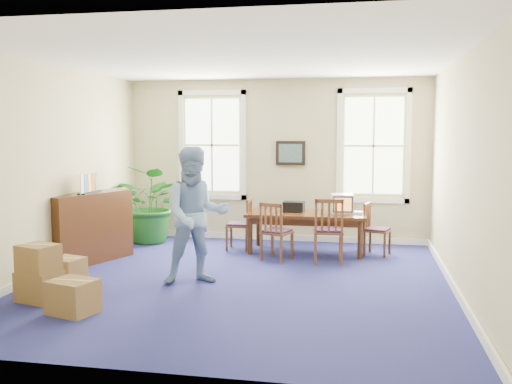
% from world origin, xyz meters
% --- Properties ---
extents(floor, '(6.50, 6.50, 0.00)m').
position_xyz_m(floor, '(0.00, 0.00, 0.00)').
color(floor, navy).
rests_on(floor, ground).
extents(ceiling, '(6.50, 6.50, 0.00)m').
position_xyz_m(ceiling, '(0.00, 0.00, 3.20)').
color(ceiling, white).
rests_on(ceiling, ground).
extents(wall_back, '(6.50, 0.00, 6.50)m').
position_xyz_m(wall_back, '(0.00, 3.25, 1.60)').
color(wall_back, '#BAB485').
rests_on(wall_back, ground).
extents(wall_front, '(6.50, 0.00, 6.50)m').
position_xyz_m(wall_front, '(0.00, -3.25, 1.60)').
color(wall_front, '#BAB485').
rests_on(wall_front, ground).
extents(wall_left, '(0.00, 6.50, 6.50)m').
position_xyz_m(wall_left, '(-3.00, 0.00, 1.60)').
color(wall_left, '#BAB485').
rests_on(wall_left, ground).
extents(wall_right, '(0.00, 6.50, 6.50)m').
position_xyz_m(wall_right, '(3.00, 0.00, 1.60)').
color(wall_right, '#BAB485').
rests_on(wall_right, ground).
extents(baseboard_back, '(6.00, 0.04, 0.12)m').
position_xyz_m(baseboard_back, '(0.00, 3.22, 0.06)').
color(baseboard_back, white).
rests_on(baseboard_back, ground).
extents(baseboard_left, '(0.04, 6.50, 0.12)m').
position_xyz_m(baseboard_left, '(-2.97, 0.00, 0.06)').
color(baseboard_left, white).
rests_on(baseboard_left, ground).
extents(baseboard_right, '(0.04, 6.50, 0.12)m').
position_xyz_m(baseboard_right, '(2.97, 0.00, 0.06)').
color(baseboard_right, white).
rests_on(baseboard_right, ground).
extents(window_left, '(1.40, 0.12, 2.20)m').
position_xyz_m(window_left, '(-1.30, 3.23, 1.90)').
color(window_left, white).
rests_on(window_left, ground).
extents(window_right, '(1.40, 0.12, 2.20)m').
position_xyz_m(window_right, '(1.90, 3.23, 1.90)').
color(window_right, white).
rests_on(window_right, ground).
extents(wall_picture, '(0.58, 0.06, 0.48)m').
position_xyz_m(wall_picture, '(0.30, 3.20, 1.75)').
color(wall_picture, black).
rests_on(wall_picture, ground).
extents(conference_table, '(2.14, 1.00, 0.72)m').
position_xyz_m(conference_table, '(0.73, 2.18, 0.36)').
color(conference_table, '#452410').
rests_on(conference_table, ground).
extents(crt_tv, '(0.42, 0.45, 0.34)m').
position_xyz_m(crt_tv, '(1.36, 2.23, 0.89)').
color(crt_tv, '#B7B7BC').
rests_on(crt_tv, conference_table).
extents(game_console, '(0.15, 0.19, 0.04)m').
position_xyz_m(game_console, '(1.65, 2.18, 0.75)').
color(game_console, white).
rests_on(game_console, conference_table).
extents(equipment_bag, '(0.39, 0.27, 0.19)m').
position_xyz_m(equipment_bag, '(0.49, 2.23, 0.82)').
color(equipment_bag, black).
rests_on(equipment_bag, conference_table).
extents(chair_near_left, '(0.57, 0.57, 0.99)m').
position_xyz_m(chair_near_left, '(0.30, 1.46, 0.50)').
color(chair_near_left, brown).
rests_on(chair_near_left, ground).
extents(chair_near_right, '(0.53, 0.53, 1.09)m').
position_xyz_m(chair_near_right, '(1.16, 1.46, 0.54)').
color(chair_near_right, brown).
rests_on(chair_near_right, ground).
extents(chair_end_left, '(0.43, 0.43, 0.95)m').
position_xyz_m(chair_end_left, '(-0.52, 2.18, 0.47)').
color(chair_end_left, brown).
rests_on(chair_end_left, ground).
extents(chair_end_right, '(0.51, 0.51, 0.91)m').
position_xyz_m(chair_end_right, '(1.98, 2.18, 0.46)').
color(chair_end_right, brown).
rests_on(chair_end_right, ground).
extents(man, '(1.18, 1.07, 1.97)m').
position_xyz_m(man, '(-0.62, -0.21, 0.98)').
color(man, '#7C9ECC').
rests_on(man, ground).
extents(credenza, '(0.98, 1.63, 1.23)m').
position_xyz_m(credenza, '(-2.75, 0.73, 0.62)').
color(credenza, '#452410').
rests_on(credenza, ground).
extents(brochure_rack, '(0.14, 0.78, 0.34)m').
position_xyz_m(brochure_rack, '(-2.73, 0.73, 1.40)').
color(brochure_rack, '#99999E').
rests_on(brochure_rack, credenza).
extents(potted_plant, '(1.66, 1.55, 1.52)m').
position_xyz_m(potted_plant, '(-2.32, 2.52, 0.76)').
color(potted_plant, '#195B1A').
rests_on(potted_plant, ground).
extents(cardboard_boxes, '(1.65, 1.65, 0.77)m').
position_xyz_m(cardboard_boxes, '(-2.17, -1.33, 0.39)').
color(cardboard_boxes, olive).
rests_on(cardboard_boxes, ground).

